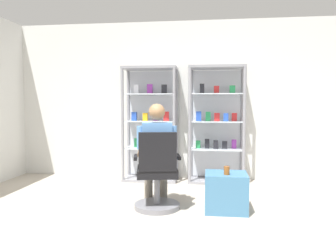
{
  "coord_description": "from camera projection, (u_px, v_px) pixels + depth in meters",
  "views": [
    {
      "loc": [
        0.45,
        -2.71,
        1.28
      ],
      "look_at": [
        -0.1,
        1.52,
        1.0
      ],
      "focal_mm": 35.11,
      "sensor_mm": 36.0,
      "label": 1
    }
  ],
  "objects": [
    {
      "name": "tea_glass",
      "position": [
        227.0,
        170.0,
        3.84
      ],
      "size": [
        0.07,
        0.07,
        0.1
      ],
      "primitive_type": "cylinder",
      "color": "brown",
      "rests_on": "storage_crate"
    },
    {
      "name": "office_chair",
      "position": [
        157.0,
        178.0,
        3.97
      ],
      "size": [
        0.61,
        0.57,
        0.96
      ],
      "color": "slate",
      "rests_on": "ground"
    },
    {
      "name": "seated_shopkeeper",
      "position": [
        157.0,
        150.0,
        4.11
      ],
      "size": [
        0.54,
        0.61,
        1.29
      ],
      "color": "slate",
      "rests_on": "ground"
    },
    {
      "name": "display_cabinet_right",
      "position": [
        216.0,
        124.0,
        5.42
      ],
      "size": [
        0.9,
        0.45,
        1.9
      ],
      "color": "gray",
      "rests_on": "ground"
    },
    {
      "name": "storage_crate",
      "position": [
        226.0,
        192.0,
        3.94
      ],
      "size": [
        0.5,
        0.44,
        0.46
      ],
      "primitive_type": "cube",
      "color": "teal",
      "rests_on": "ground"
    },
    {
      "name": "back_wall",
      "position": [
        184.0,
        100.0,
        5.7
      ],
      "size": [
        6.0,
        0.1,
        2.7
      ],
      "primitive_type": "cube",
      "color": "silver",
      "rests_on": "ground"
    },
    {
      "name": "display_cabinet_left",
      "position": [
        151.0,
        123.0,
        5.56
      ],
      "size": [
        0.9,
        0.45,
        1.9
      ],
      "color": "gray",
      "rests_on": "ground"
    }
  ]
}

